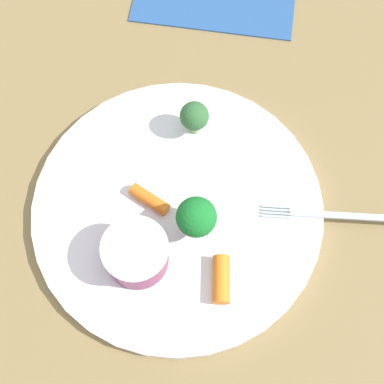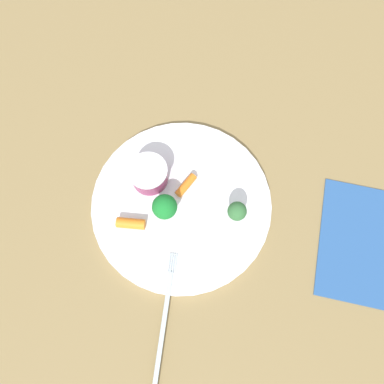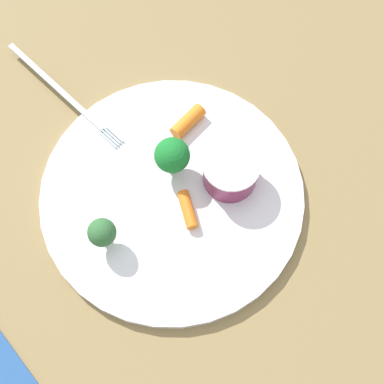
% 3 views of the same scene
% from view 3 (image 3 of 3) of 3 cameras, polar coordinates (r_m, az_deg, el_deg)
% --- Properties ---
extents(ground_plane, '(2.40, 2.40, 0.00)m').
position_cam_3_polar(ground_plane, '(0.62, -2.05, -0.49)').
color(ground_plane, olive).
extents(plate, '(0.29, 0.29, 0.01)m').
position_cam_3_polar(plate, '(0.61, -2.06, -0.29)').
color(plate, white).
rests_on(plate, ground_plane).
extents(sauce_cup, '(0.06, 0.06, 0.04)m').
position_cam_3_polar(sauce_cup, '(0.60, 3.97, 2.15)').
color(sauce_cup, maroon).
rests_on(sauce_cup, plate).
extents(broccoli_floret_0, '(0.03, 0.03, 0.04)m').
position_cam_3_polar(broccoli_floret_0, '(0.57, -9.37, -3.95)').
color(broccoli_floret_0, '#82AD6C').
rests_on(broccoli_floret_0, plate).
extents(broccoli_floret_1, '(0.04, 0.04, 0.05)m').
position_cam_3_polar(broccoli_floret_1, '(0.59, -2.05, 3.73)').
color(broccoli_floret_1, '#95B06A').
rests_on(broccoli_floret_1, plate).
extents(carrot_stick_0, '(0.04, 0.03, 0.01)m').
position_cam_3_polar(carrot_stick_0, '(0.59, -0.80, -2.08)').
color(carrot_stick_0, orange).
rests_on(carrot_stick_0, plate).
extents(carrot_stick_1, '(0.02, 0.05, 0.02)m').
position_cam_3_polar(carrot_stick_1, '(0.64, -0.42, 7.26)').
color(carrot_stick_1, orange).
rests_on(carrot_stick_1, plate).
extents(fork, '(0.20, 0.03, 0.00)m').
position_cam_3_polar(fork, '(0.68, -12.90, 9.69)').
color(fork, '#AFBDC8').
rests_on(fork, plate).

